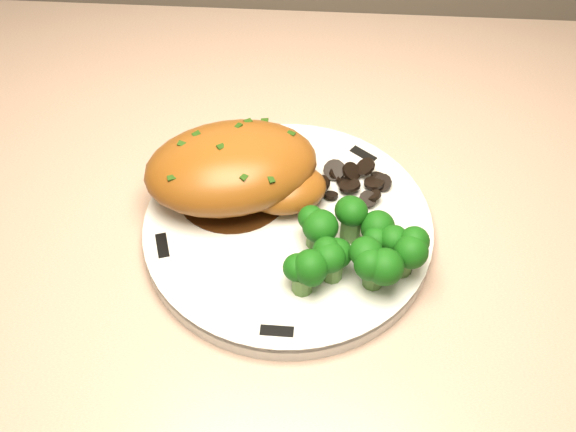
# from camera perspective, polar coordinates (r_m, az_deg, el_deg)

# --- Properties ---
(counter) EXTENTS (2.04, 0.67, 1.00)m
(counter) POSITION_cam_1_polar(r_m,az_deg,el_deg) (1.09, -7.87, -13.33)
(counter) COLOR #4C3023
(counter) RESTS_ON ground
(plate) EXTENTS (0.29, 0.29, 0.02)m
(plate) POSITION_cam_1_polar(r_m,az_deg,el_deg) (0.67, 0.00, -1.05)
(plate) COLOR silver
(plate) RESTS_ON counter
(rim_accent_0) EXTENTS (0.03, 0.02, 0.00)m
(rim_accent_0) POSITION_cam_1_polar(r_m,az_deg,el_deg) (0.72, 5.97, 4.83)
(rim_accent_0) COLOR black
(rim_accent_0) RESTS_ON plate
(rim_accent_1) EXTENTS (0.03, 0.02, 0.00)m
(rim_accent_1) POSITION_cam_1_polar(r_m,az_deg,el_deg) (0.73, -4.76, 5.43)
(rim_accent_1) COLOR black
(rim_accent_1) RESTS_ON plate
(rim_accent_2) EXTENTS (0.02, 0.03, 0.00)m
(rim_accent_2) POSITION_cam_1_polar(r_m,az_deg,el_deg) (0.65, -9.90, -2.33)
(rim_accent_2) COLOR black
(rim_accent_2) RESTS_ON plate
(rim_accent_3) EXTENTS (0.03, 0.01, 0.00)m
(rim_accent_3) POSITION_cam_1_polar(r_m,az_deg,el_deg) (0.59, -0.89, -9.09)
(rim_accent_3) COLOR black
(rim_accent_3) RESTS_ON plate
(rim_accent_4) EXTENTS (0.02, 0.03, 0.00)m
(rim_accent_4) POSITION_cam_1_polar(r_m,az_deg,el_deg) (0.64, 9.58, -3.55)
(rim_accent_4) COLOR black
(rim_accent_4) RESTS_ON plate
(gravy_pool) EXTENTS (0.11, 0.11, 0.00)m
(gravy_pool) POSITION_cam_1_polar(r_m,az_deg,el_deg) (0.69, -4.36, 2.06)
(gravy_pool) COLOR black
(gravy_pool) RESTS_ON plate
(chicken_breast) EXTENTS (0.19, 0.15, 0.06)m
(chicken_breast) POSITION_cam_1_polar(r_m,az_deg,el_deg) (0.66, -4.00, 3.66)
(chicken_breast) COLOR #97541A
(chicken_breast) RESTS_ON plate
(mushroom_pile) EXTENTS (0.08, 0.06, 0.02)m
(mushroom_pile) POSITION_cam_1_polar(r_m,az_deg,el_deg) (0.68, 4.34, 1.82)
(mushroom_pile) COLOR black
(mushroom_pile) RESTS_ON plate
(broccoli_florets) EXTENTS (0.11, 0.09, 0.04)m
(broccoli_florets) POSITION_cam_1_polar(r_m,az_deg,el_deg) (0.61, 5.12, -2.51)
(broccoli_florets) COLOR #4C7832
(broccoli_florets) RESTS_ON plate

